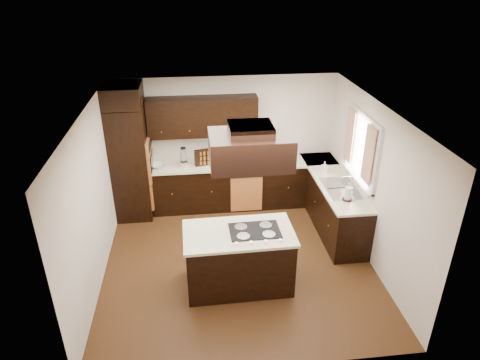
# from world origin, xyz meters

# --- Properties ---
(floor) EXTENTS (4.20, 4.20, 0.02)m
(floor) POSITION_xyz_m (0.00, 0.00, -0.01)
(floor) COLOR #593418
(floor) RESTS_ON ground
(ceiling) EXTENTS (4.20, 4.20, 0.02)m
(ceiling) POSITION_xyz_m (0.00, 0.00, 2.51)
(ceiling) COLOR white
(ceiling) RESTS_ON ground
(wall_back) EXTENTS (4.20, 0.02, 2.50)m
(wall_back) POSITION_xyz_m (0.00, 2.11, 1.25)
(wall_back) COLOR beige
(wall_back) RESTS_ON ground
(wall_front) EXTENTS (4.20, 0.02, 2.50)m
(wall_front) POSITION_xyz_m (0.00, -2.11, 1.25)
(wall_front) COLOR beige
(wall_front) RESTS_ON ground
(wall_left) EXTENTS (0.02, 4.20, 2.50)m
(wall_left) POSITION_xyz_m (-2.11, 0.00, 1.25)
(wall_left) COLOR beige
(wall_left) RESTS_ON ground
(wall_right) EXTENTS (0.02, 4.20, 2.50)m
(wall_right) POSITION_xyz_m (2.11, 0.00, 1.25)
(wall_right) COLOR beige
(wall_right) RESTS_ON ground
(oven_column) EXTENTS (0.65, 0.75, 2.12)m
(oven_column) POSITION_xyz_m (-1.78, 1.71, 1.06)
(oven_column) COLOR black
(oven_column) RESTS_ON floor
(wall_oven_face) EXTENTS (0.05, 0.62, 0.78)m
(wall_oven_face) POSITION_xyz_m (-1.43, 1.71, 1.12)
(wall_oven_face) COLOR #C87438
(wall_oven_face) RESTS_ON oven_column
(base_cabinets_back) EXTENTS (2.93, 0.60, 0.88)m
(base_cabinets_back) POSITION_xyz_m (0.03, 1.80, 0.44)
(base_cabinets_back) COLOR black
(base_cabinets_back) RESTS_ON floor
(base_cabinets_right) EXTENTS (0.60, 2.40, 0.88)m
(base_cabinets_right) POSITION_xyz_m (1.80, 0.90, 0.44)
(base_cabinets_right) COLOR black
(base_cabinets_right) RESTS_ON floor
(countertop_back) EXTENTS (2.93, 0.63, 0.04)m
(countertop_back) POSITION_xyz_m (0.03, 1.79, 0.90)
(countertop_back) COLOR beige
(countertop_back) RESTS_ON base_cabinets_back
(countertop_right) EXTENTS (0.63, 2.40, 0.04)m
(countertop_right) POSITION_xyz_m (1.79, 0.90, 0.90)
(countertop_right) COLOR beige
(countertop_right) RESTS_ON base_cabinets_right
(upper_cabinets) EXTENTS (2.00, 0.34, 0.72)m
(upper_cabinets) POSITION_xyz_m (-0.43, 1.93, 1.81)
(upper_cabinets) COLOR black
(upper_cabinets) RESTS_ON wall_back
(dishwasher_front) EXTENTS (0.60, 0.05, 0.72)m
(dishwasher_front) POSITION_xyz_m (0.33, 1.50, 0.40)
(dishwasher_front) COLOR #C87438
(dishwasher_front) RESTS_ON floor
(window_frame) EXTENTS (0.06, 1.32, 1.12)m
(window_frame) POSITION_xyz_m (2.07, 0.55, 1.65)
(window_frame) COLOR silver
(window_frame) RESTS_ON wall_right
(window_pane) EXTENTS (0.00, 1.20, 1.00)m
(window_pane) POSITION_xyz_m (2.10, 0.55, 1.65)
(window_pane) COLOR white
(window_pane) RESTS_ON wall_right
(curtain_left) EXTENTS (0.02, 0.34, 0.90)m
(curtain_left) POSITION_xyz_m (2.01, 0.13, 1.70)
(curtain_left) COLOR beige
(curtain_left) RESTS_ON wall_right
(curtain_right) EXTENTS (0.02, 0.34, 0.90)m
(curtain_right) POSITION_xyz_m (2.01, 0.97, 1.70)
(curtain_right) COLOR beige
(curtain_right) RESTS_ON wall_right
(sink_rim) EXTENTS (0.52, 0.84, 0.01)m
(sink_rim) POSITION_xyz_m (1.80, 0.55, 0.92)
(sink_rim) COLOR silver
(sink_rim) RESTS_ON countertop_right
(island) EXTENTS (1.52, 0.85, 0.88)m
(island) POSITION_xyz_m (-0.05, -0.56, 0.44)
(island) COLOR black
(island) RESTS_ON floor
(island_top) EXTENTS (1.57, 0.90, 0.04)m
(island_top) POSITION_xyz_m (-0.05, -0.56, 0.90)
(island_top) COLOR beige
(island_top) RESTS_ON island
(cooktop) EXTENTS (0.72, 0.49, 0.01)m
(cooktop) POSITION_xyz_m (0.17, -0.56, 0.93)
(cooktop) COLOR black
(cooktop) RESTS_ON island_top
(range_hood) EXTENTS (1.05, 0.72, 0.42)m
(range_hood) POSITION_xyz_m (0.10, -0.55, 2.16)
(range_hood) COLOR black
(range_hood) RESTS_ON ceiling
(hood_duct) EXTENTS (0.55, 0.50, 0.13)m
(hood_duct) POSITION_xyz_m (0.10, -0.55, 2.44)
(hood_duct) COLOR black
(hood_duct) RESTS_ON ceiling
(blender_base) EXTENTS (0.15, 0.15, 0.10)m
(blender_base) POSITION_xyz_m (-0.82, 1.73, 0.97)
(blender_base) COLOR silver
(blender_base) RESTS_ON countertop_back
(blender_pitcher) EXTENTS (0.13, 0.13, 0.26)m
(blender_pitcher) POSITION_xyz_m (-0.82, 1.73, 1.15)
(blender_pitcher) COLOR silver
(blender_pitcher) RESTS_ON blender_base
(spice_rack) EXTENTS (0.38, 0.18, 0.31)m
(spice_rack) POSITION_xyz_m (-0.43, 1.76, 1.07)
(spice_rack) COLOR black
(spice_rack) RESTS_ON countertop_back
(mixing_bowl) EXTENTS (0.32, 0.32, 0.07)m
(mixing_bowl) POSITION_xyz_m (-1.29, 1.75, 0.95)
(mixing_bowl) COLOR silver
(mixing_bowl) RESTS_ON countertop_back
(soap_bottle) EXTENTS (0.10, 0.11, 0.21)m
(soap_bottle) POSITION_xyz_m (1.70, 1.17, 1.03)
(soap_bottle) COLOR silver
(soap_bottle) RESTS_ON countertop_right
(paper_towel) EXTENTS (0.13, 0.13, 0.23)m
(paper_towel) POSITION_xyz_m (1.77, 0.14, 1.03)
(paper_towel) COLOR silver
(paper_towel) RESTS_ON countertop_right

